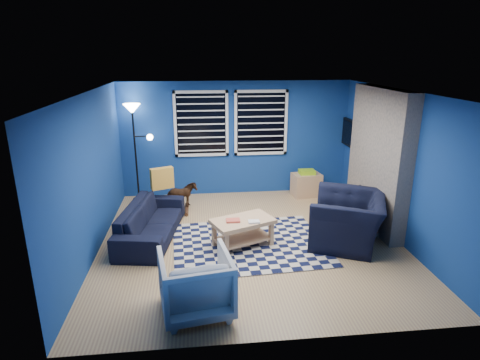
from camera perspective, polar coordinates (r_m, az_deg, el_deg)
The scene contains 18 objects.
floor at distance 6.92m, azimuth 1.49°, elevation -8.64°, with size 5.00×5.00×0.00m, color tan.
ceiling at distance 6.23m, azimuth 1.68°, elevation 12.43°, with size 5.00×5.00×0.00m, color white.
wall_back at distance 8.88m, azimuth -0.60°, elevation 5.86°, with size 5.00×5.00×0.00m, color navy.
wall_left at distance 6.62m, azimuth -20.39°, elevation 0.60°, with size 5.00×5.00×0.00m, color navy.
wall_right at distance 7.23m, azimuth 21.62°, elevation 1.85°, with size 5.00×5.00×0.00m, color navy.
fireplace at distance 7.62m, azimuth 18.94°, elevation 2.47°, with size 0.65×2.00×2.50m.
window_left at distance 8.73m, azimuth -5.53°, elevation 7.92°, with size 1.17×0.06×1.42m.
window_right at distance 8.85m, azimuth 3.00°, elevation 8.10°, with size 1.17×0.06×1.42m.
tv at distance 8.95m, azimuth 15.61°, elevation 6.28°, with size 0.07×1.00×0.58m.
rug at distance 6.81m, azimuth 1.29°, elevation -9.06°, with size 2.50×2.00×0.02m, color black.
sofa at distance 7.11m, azimuth -12.53°, elevation -5.74°, with size 0.79×2.02×0.59m, color black.
armchair_big at distance 6.93m, azimuth 15.06°, elevation -5.45°, with size 1.12×1.29×0.84m, color black.
armchair_bent at distance 5.06m, azimuth -6.31°, elevation -14.39°, with size 0.84×0.86×0.78m, color gray.
rocking_horse at distance 8.12m, azimuth -8.38°, elevation -2.19°, with size 0.62×0.28×0.53m, color #4A2D17.
coffee_table at distance 6.61m, azimuth 0.39°, elevation -6.69°, with size 1.13×0.90×0.49m.
cabinet at distance 9.05m, azimuth 9.41°, elevation -0.60°, with size 0.66×0.49×0.60m.
floor_lamp at distance 8.60m, azimuth -14.82°, elevation 7.94°, with size 0.56×0.35×2.07m.
throw_pillow at distance 7.73m, azimuth -11.03°, elevation 0.23°, with size 0.43×0.13×0.41m, color gold.
Camera 1 is at (-0.85, -6.15, 3.07)m, focal length 30.00 mm.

